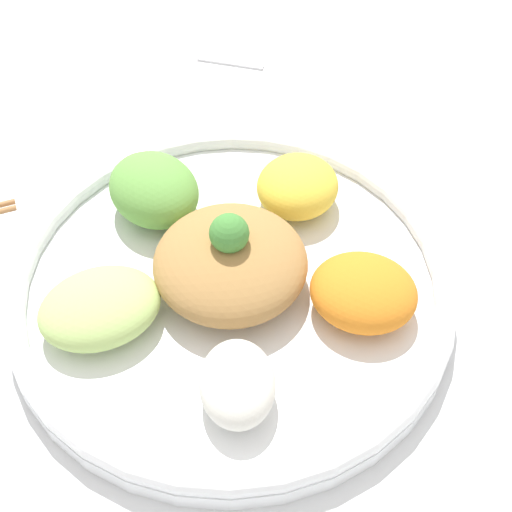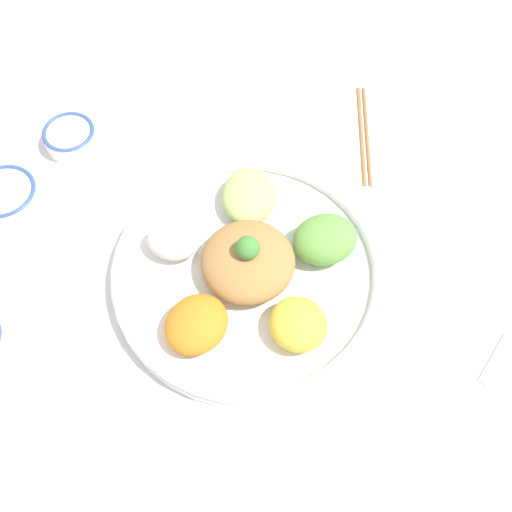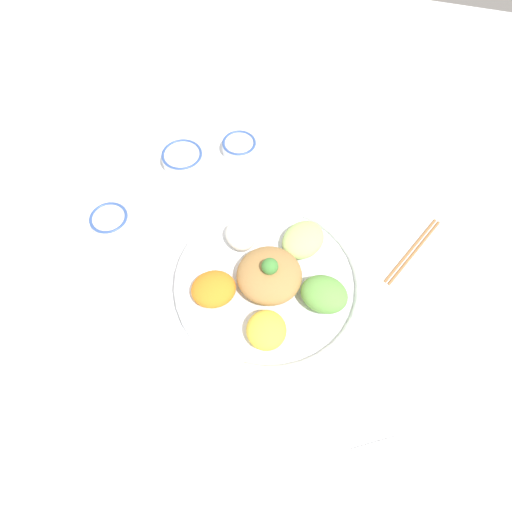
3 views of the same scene
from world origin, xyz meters
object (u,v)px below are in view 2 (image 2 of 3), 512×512
Objects in this scene: chopsticks_pair_near at (364,134)px; serving_spoon_main at (135,125)px; rice_bowl_blue at (70,137)px; sauce_bowl_red at (6,196)px; salad_platter at (250,268)px; serving_spoon_extra at (507,338)px.

chopsticks_pair_near is 0.41m from serving_spoon_main.
chopsticks_pair_near is at bearing -174.96° from serving_spoon_main.
chopsticks_pair_near is (-0.48, 0.19, -0.02)m from rice_bowl_blue.
sauce_bowl_red is 0.15m from rice_bowl_blue.
salad_platter is 1.98× the size of chopsticks_pair_near.
sauce_bowl_red is 0.83× the size of serving_spoon_main.
sauce_bowl_red is at bearing 49.49° from serving_spoon_main.
chopsticks_pair_near is at bearing 158.19° from rice_bowl_blue.
salad_platter is at bearing -33.55° from chopsticks_pair_near.
salad_platter is 0.41m from rice_bowl_blue.
serving_spoon_main is at bearing -88.74° from serving_spoon_extra.
serving_spoon_main is at bearing 177.17° from rice_bowl_blue.
sauce_bowl_red is at bearing -74.27° from chopsticks_pair_near.
salad_platter is at bearing -69.22° from serving_spoon_extra.
serving_spoon_extra is at bearing 138.87° from sauce_bowl_red.
serving_spoon_extra is (-0.61, 0.53, -0.02)m from sauce_bowl_red.
salad_platter is at bearing 137.24° from sauce_bowl_red.
chopsticks_pair_near reaches higher than serving_spoon_extra.
serving_spoon_main is (-0.24, -0.08, -0.02)m from sauce_bowl_red.
sauce_bowl_red is 0.62m from chopsticks_pair_near.
serving_spoon_extra is at bearing 128.04° from rice_bowl_blue.
sauce_bowl_red reaches higher than serving_spoon_extra.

